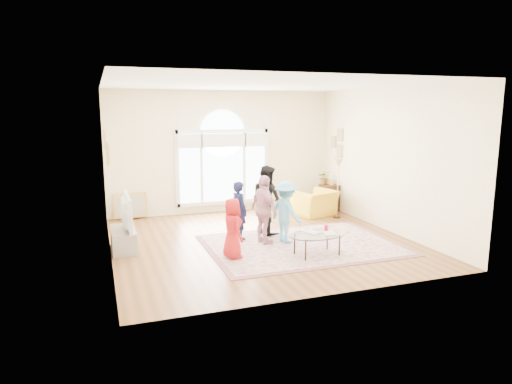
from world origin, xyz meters
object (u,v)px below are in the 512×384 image
object	(u,v)px
area_rug	(302,245)
coffee_table	(317,235)
tv_console	(124,240)
television	(122,212)
armchair	(315,203)

from	to	relation	value
area_rug	coffee_table	distance (m)	0.78
tv_console	coffee_table	size ratio (longest dim) A/B	0.84
area_rug	coffee_table	size ratio (longest dim) A/B	3.01
area_rug	television	distance (m)	3.60
tv_console	armchair	xyz separation A→B (m)	(4.87, 1.45, 0.12)
area_rug	tv_console	xyz separation A→B (m)	(-3.41, 0.89, 0.20)
tv_console	area_rug	bearing A→B (deg)	-14.60
area_rug	tv_console	bearing A→B (deg)	165.40
television	coffee_table	world-z (taller)	television
television	coffee_table	xyz separation A→B (m)	(3.40, -1.57, -0.36)
tv_console	television	xyz separation A→B (m)	(0.01, -0.00, 0.55)
television	armchair	size ratio (longest dim) A/B	1.17
area_rug	tv_console	distance (m)	3.53
television	armchair	xyz separation A→B (m)	(4.87, 1.45, -0.43)
tv_console	coffee_table	distance (m)	3.75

